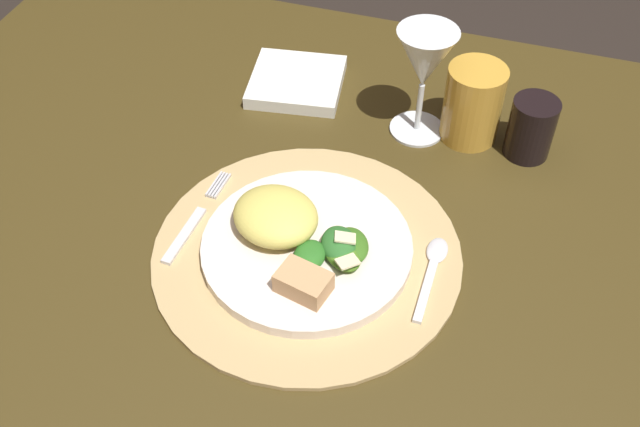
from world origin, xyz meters
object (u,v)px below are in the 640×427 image
object	(u,v)px
dining_table	(309,276)
dinner_plate	(307,247)
fork	(194,221)
dark_tumbler	(531,128)
spoon	(433,265)
wine_glass	(425,63)
napkin	(297,82)
amber_tumbler	(473,104)

from	to	relation	value
dining_table	dinner_plate	distance (m)	0.21
fork	dark_tumbler	size ratio (longest dim) A/B	1.93
dinner_plate	spoon	distance (m)	0.15
wine_glass	fork	bearing A→B (deg)	-130.21
napkin	dark_tumbler	distance (m)	0.34
dark_tumbler	spoon	bearing A→B (deg)	-107.84
wine_glass	amber_tumbler	distance (m)	0.09
dinner_plate	dark_tumbler	distance (m)	0.34
napkin	dark_tumbler	world-z (taller)	dark_tumbler
dinner_plate	amber_tumbler	size ratio (longest dim) A/B	2.29
dining_table	dark_tumbler	xyz separation A→B (m)	(0.25, 0.16, 0.21)
spoon	wine_glass	xyz separation A→B (m)	(-0.07, 0.24, 0.10)
dining_table	napkin	distance (m)	0.28
dark_tumbler	amber_tumbler	bearing A→B (deg)	171.82
amber_tumbler	dark_tumbler	distance (m)	0.08
dining_table	amber_tumbler	bearing A→B (deg)	44.49
dinner_plate	spoon	xyz separation A→B (m)	(0.14, 0.02, -0.00)
dining_table	wine_glass	bearing A→B (deg)	56.46
dinner_plate	dark_tumbler	size ratio (longest dim) A/B	2.96
dining_table	dark_tumbler	distance (m)	0.37
dining_table	dark_tumbler	bearing A→B (deg)	32.11
napkin	amber_tumbler	xyz separation A→B (m)	(0.26, -0.03, 0.04)
fork	spoon	size ratio (longest dim) A/B	1.26
wine_glass	amber_tumbler	size ratio (longest dim) A/B	1.47
napkin	amber_tumbler	bearing A→B (deg)	-6.73
fork	dark_tumbler	world-z (taller)	dark_tumbler
wine_glass	dark_tumbler	size ratio (longest dim) A/B	1.90
wine_glass	spoon	bearing A→B (deg)	-73.15
wine_glass	dinner_plate	bearing A→B (deg)	-105.66
dining_table	dinner_plate	bearing A→B (deg)	-72.19
spoon	amber_tumbler	bearing A→B (deg)	90.84
wine_glass	amber_tumbler	xyz separation A→B (m)	(0.07, 0.01, -0.06)
fork	wine_glass	world-z (taller)	wine_glass
fork	amber_tumbler	size ratio (longest dim) A/B	1.49
fork	napkin	distance (m)	0.30
dinner_plate	amber_tumbler	distance (m)	0.31
spoon	dinner_plate	bearing A→B (deg)	-170.90
fork	dark_tumbler	bearing A→B (deg)	35.13
spoon	dining_table	bearing A→B (deg)	156.25
dining_table	spoon	xyz separation A→B (m)	(0.18, -0.08, 0.18)
fork	amber_tumbler	bearing A→B (deg)	43.25
dark_tumbler	wine_glass	bearing A→B (deg)	180.00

